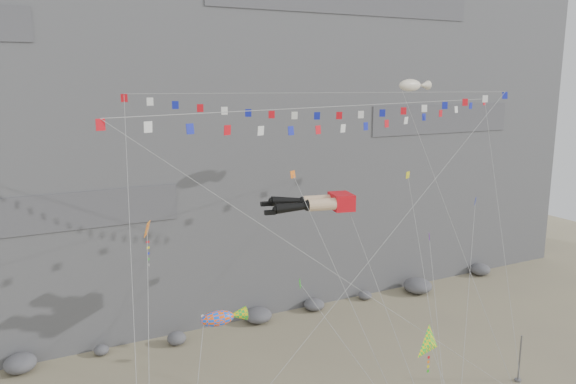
% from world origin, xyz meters
% --- Properties ---
extents(cliff, '(80.00, 28.00, 50.00)m').
position_xyz_m(cliff, '(0.00, 32.00, 25.00)').
color(cliff, slate).
rests_on(cliff, ground).
extents(talus_boulders, '(60.00, 3.00, 1.20)m').
position_xyz_m(talus_boulders, '(0.00, 17.00, 0.60)').
color(talus_boulders, '#59595E').
rests_on(talus_boulders, ground).
extents(anchor_pole_right, '(0.12, 0.12, 3.65)m').
position_xyz_m(anchor_pole_right, '(13.05, -1.38, 1.83)').
color(anchor_pole_right, slate).
rests_on(anchor_pole_right, ground).
extents(legs_kite, '(7.12, 16.87, 19.75)m').
position_xyz_m(legs_kite, '(0.92, 7.80, 13.04)').
color(legs_kite, red).
rests_on(legs_kite, ground).
extents(flag_banner_upper, '(31.41, 15.73, 29.78)m').
position_xyz_m(flag_banner_upper, '(1.96, 8.20, 21.12)').
color(flag_banner_upper, red).
rests_on(flag_banner_upper, ground).
extents(flag_banner_lower, '(34.96, 13.02, 23.76)m').
position_xyz_m(flag_banner_lower, '(1.87, 4.48, 20.36)').
color(flag_banner_lower, red).
rests_on(flag_banner_lower, ground).
extents(harlequin_kite, '(3.26, 8.81, 16.09)m').
position_xyz_m(harlequin_kite, '(-12.86, 3.10, 13.81)').
color(harlequin_kite, red).
rests_on(harlequin_kite, ground).
extents(fish_windsock, '(5.40, 5.14, 10.36)m').
position_xyz_m(fish_windsock, '(-9.58, 1.03, 8.63)').
color(fish_windsock, '#FF540D').
rests_on(fish_windsock, ground).
extents(delta_kite, '(2.44, 5.16, 8.43)m').
position_xyz_m(delta_kite, '(2.12, -3.73, 6.53)').
color(delta_kite, yellow).
rests_on(delta_kite, ground).
extents(blimp_windsock, '(3.80, 12.61, 24.54)m').
position_xyz_m(blimp_windsock, '(10.38, 9.25, 21.57)').
color(blimp_windsock, '#EFE3C5').
rests_on(blimp_windsock, ground).
extents(small_kite_a, '(2.75, 13.35, 20.27)m').
position_xyz_m(small_kite_a, '(-1.96, 5.94, 15.36)').
color(small_kite_a, orange).
rests_on(small_kite_a, ground).
extents(small_kite_b, '(7.08, 10.74, 15.95)m').
position_xyz_m(small_kite_b, '(7.97, 3.31, 10.41)').
color(small_kite_b, purple).
rests_on(small_kite_b, ground).
extents(small_kite_c, '(4.96, 10.01, 13.97)m').
position_xyz_m(small_kite_c, '(-3.62, 1.80, 9.30)').
color(small_kite_c, green).
rests_on(small_kite_c, ground).
extents(small_kite_d, '(7.63, 14.56, 21.27)m').
position_xyz_m(small_kite_d, '(9.07, 7.38, 14.31)').
color(small_kite_d, yellow).
rests_on(small_kite_d, ground).
extents(small_kite_e, '(9.87, 9.42, 18.00)m').
position_xyz_m(small_kite_e, '(12.64, 3.60, 12.60)').
color(small_kite_e, '#121CA5').
rests_on(small_kite_e, ground).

